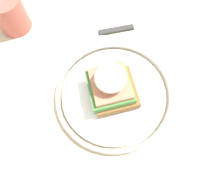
{
  "coord_description": "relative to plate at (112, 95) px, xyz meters",
  "views": [
    {
      "loc": [
        -0.12,
        0.04,
        1.16
      ],
      "look_at": [
        0.03,
        0.0,
        0.78
      ],
      "focal_mm": 35.0,
      "sensor_mm": 36.0,
      "label": 1
    }
  ],
  "objects": [
    {
      "name": "sandwich",
      "position": [
        0.0,
        0.0,
        0.04
      ],
      "size": [
        0.08,
        0.08,
        0.08
      ],
      "color": "brown",
      "rests_on": "plate"
    },
    {
      "name": "dining_table",
      "position": [
        -0.03,
        -0.0,
        -0.12
      ],
      "size": [
        1.08,
        0.81,
        0.75
      ],
      "color": "#C6B28E",
      "rests_on": "ground_plane"
    },
    {
      "name": "plate",
      "position": [
        0.0,
        0.0,
        0.0
      ],
      "size": [
        0.23,
        0.23,
        0.02
      ],
      "color": "white",
      "rests_on": "dining_table"
    },
    {
      "name": "knife",
      "position": [
        0.15,
        -0.01,
        -0.01
      ],
      "size": [
        0.02,
        0.18,
        0.01
      ],
      "color": "#2D2D2D",
      "rests_on": "dining_table"
    },
    {
      "name": "ground_plane",
      "position": [
        -0.03,
        -0.0,
        -0.75
      ],
      "size": [
        6.0,
        6.0,
        0.0
      ],
      "primitive_type": "plane",
      "color": "gray"
    },
    {
      "name": "cup",
      "position": [
        0.22,
        0.17,
        0.03
      ],
      "size": [
        0.07,
        0.07,
        0.08
      ],
      "color": "#AD5147",
      "rests_on": "dining_table"
    }
  ]
}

